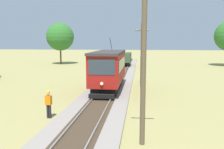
{
  "coord_description": "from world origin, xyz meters",
  "views": [
    {
      "loc": [
        2.94,
        -1.05,
        4.73
      ],
      "look_at": [
        0.05,
        22.54,
        1.31
      ],
      "focal_mm": 36.93,
      "sensor_mm": 36.0,
      "label": 1
    }
  ],
  "objects_px": {
    "utility_pole_near_tram": "(144,53)",
    "freight_car": "(125,58)",
    "tree_horizon": "(60,37)",
    "track_worker": "(49,103)",
    "red_tram": "(109,68)",
    "utility_pole_mid": "(142,54)"
  },
  "relations": [
    {
      "from": "utility_pole_near_tram",
      "to": "freight_car",
      "type": "bearing_deg",
      "value": 95.31
    },
    {
      "from": "freight_car",
      "to": "tree_horizon",
      "type": "distance_m",
      "value": 14.55
    },
    {
      "from": "track_worker",
      "to": "tree_horizon",
      "type": "distance_m",
      "value": 35.5
    },
    {
      "from": "track_worker",
      "to": "red_tram",
      "type": "bearing_deg",
      "value": -9.04
    },
    {
      "from": "utility_pole_near_tram",
      "to": "tree_horizon",
      "type": "distance_m",
      "value": 40.0
    },
    {
      "from": "utility_pole_mid",
      "to": "tree_horizon",
      "type": "distance_m",
      "value": 27.9
    },
    {
      "from": "freight_car",
      "to": "utility_pole_mid",
      "type": "distance_m",
      "value": 19.55
    },
    {
      "from": "utility_pole_mid",
      "to": "track_worker",
      "type": "bearing_deg",
      "value": -117.06
    },
    {
      "from": "utility_pole_near_tram",
      "to": "tree_horizon",
      "type": "bearing_deg",
      "value": 114.72
    },
    {
      "from": "utility_pole_near_tram",
      "to": "track_worker",
      "type": "xyz_separation_m",
      "value": [
        -5.72,
        2.88,
        -3.24
      ]
    },
    {
      "from": "tree_horizon",
      "to": "freight_car",
      "type": "bearing_deg",
      "value": -12.48
    },
    {
      "from": "red_tram",
      "to": "tree_horizon",
      "type": "relative_size",
      "value": 1.0
    },
    {
      "from": "freight_car",
      "to": "utility_pole_near_tram",
      "type": "xyz_separation_m",
      "value": [
        3.09,
        -33.3,
        2.66
      ]
    },
    {
      "from": "red_tram",
      "to": "freight_car",
      "type": "xyz_separation_m",
      "value": [
        -0.0,
        22.19,
        -0.64
      ]
    },
    {
      "from": "freight_car",
      "to": "red_tram",
      "type": "bearing_deg",
      "value": -89.99
    },
    {
      "from": "utility_pole_mid",
      "to": "track_worker",
      "type": "height_order",
      "value": "utility_pole_mid"
    },
    {
      "from": "utility_pole_near_tram",
      "to": "tree_horizon",
      "type": "xyz_separation_m",
      "value": [
        -16.72,
        36.31,
        1.45
      ]
    },
    {
      "from": "tree_horizon",
      "to": "track_worker",
      "type": "bearing_deg",
      "value": -71.8
    },
    {
      "from": "red_tram",
      "to": "track_worker",
      "type": "bearing_deg",
      "value": -107.74
    },
    {
      "from": "utility_pole_near_tram",
      "to": "utility_pole_mid",
      "type": "relative_size",
      "value": 1.24
    },
    {
      "from": "utility_pole_mid",
      "to": "tree_horizon",
      "type": "height_order",
      "value": "tree_horizon"
    },
    {
      "from": "freight_car",
      "to": "track_worker",
      "type": "xyz_separation_m",
      "value": [
        -2.63,
        -30.42,
        -0.57
      ]
    }
  ]
}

